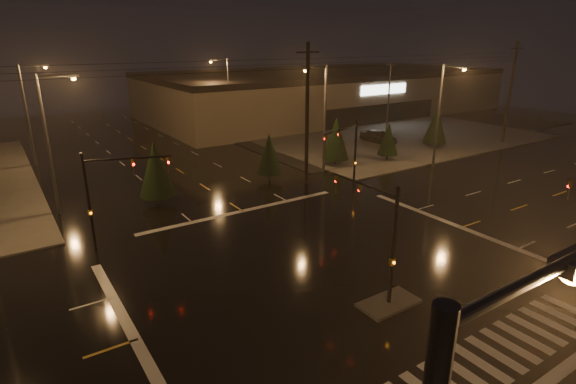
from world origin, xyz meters
name	(u,v)px	position (x,y,z in m)	size (l,w,h in m)	color
ground	(336,271)	(0.00, 0.00, 0.00)	(140.00, 140.00, 0.00)	black
sidewalk_ne	(366,129)	(30.00, 30.00, 0.06)	(36.00, 36.00, 0.12)	#45433E
median_island	(389,303)	(0.00, -4.00, 0.07)	(3.00, 1.60, 0.15)	#45433E
crosswalk	(481,363)	(0.00, -9.00, 0.01)	(15.00, 2.60, 0.01)	beige
stop_bar_far	(243,211)	(0.00, 11.00, 0.01)	(16.00, 0.50, 0.01)	beige
parking_lot	(401,128)	(35.00, 28.00, 0.04)	(50.00, 24.00, 0.08)	black
retail_building	(325,90)	(35.00, 45.99, 3.84)	(60.20, 28.30, 7.20)	#746853
signal_mast_median	(380,227)	(0.00, -3.07, 3.75)	(0.25, 4.59, 6.00)	black
signal_mast_ne	(349,148)	(9.50, 10.14, 3.79)	(4.84, 1.86, 6.00)	black
signal_mast_nw	(106,188)	(-9.50, 10.14, 3.79)	(4.84, 1.86, 6.00)	black
streetlight_1	(51,135)	(-11.18, 18.00, 5.80)	(2.77, 0.32, 10.00)	#38383A
streetlight_2	(29,108)	(-11.18, 34.00, 5.80)	(2.77, 0.32, 10.00)	#38383A
streetlight_3	(322,112)	(11.18, 16.00, 5.80)	(2.77, 0.32, 10.00)	#38383A
streetlight_4	(227,92)	(11.18, 36.00, 5.80)	(2.77, 0.32, 10.00)	#38383A
streetlight_6	(442,109)	(22.00, 11.18, 5.80)	(0.32, 2.77, 10.00)	#38383A
utility_pole_1	(307,114)	(8.00, 14.00, 6.13)	(2.20, 0.32, 12.00)	black
utility_pole_2	(510,93)	(38.00, 14.00, 6.13)	(2.20, 0.32, 12.00)	black
conifer_0	(336,138)	(14.01, 17.30, 2.81)	(2.70, 2.70, 4.92)	black
conifer_1	(388,139)	(19.77, 15.73, 2.37)	(2.14, 2.14, 4.05)	black
conifer_2	(436,125)	(28.63, 16.86, 2.78)	(2.67, 2.67, 4.87)	black
conifer_3	(156,169)	(-4.70, 16.08, 2.83)	(2.72, 2.72, 4.96)	black
conifer_4	(269,153)	(5.74, 16.55, 2.51)	(2.32, 2.32, 4.32)	black
car_parked	(378,136)	(25.07, 22.53, 0.84)	(1.99, 4.94, 1.68)	black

